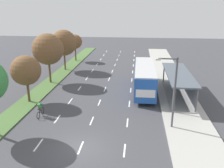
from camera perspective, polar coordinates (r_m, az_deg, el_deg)
name	(u,v)px	position (r m, az deg, el deg)	size (l,w,h in m)	color
ground_plane	(80,148)	(19.59, -7.62, -15.07)	(140.00, 140.00, 0.00)	#424247
median_strip	(59,75)	(39.44, -12.55, 2.16)	(2.60, 52.00, 0.12)	#4C7038
sidewalk_right	(169,78)	(37.71, 13.63, 1.36)	(4.50, 52.00, 0.15)	#ADAAA3
lane_divider_left	(87,78)	(37.01, -6.10, 1.35)	(0.14, 48.46, 0.01)	white
lane_divider_center	(109,79)	(36.43, -0.71, 1.18)	(0.14, 48.46, 0.01)	white
lane_divider_right	(132,80)	(36.19, 4.80, 1.00)	(0.14, 48.46, 0.01)	white
bus_shelter	(180,82)	(30.06, 16.08, 0.42)	(2.90, 10.86, 2.86)	gray
bus	(145,76)	(31.20, 7.86, 2.01)	(2.54, 11.29, 3.37)	#2356B2
cyclist	(40,109)	(25.15, -16.95, -5.81)	(0.46, 1.82, 1.71)	black
median_tree_second	(26,70)	(28.25, -20.05, 3.08)	(3.39, 3.39, 5.44)	brown
median_tree_third	(48,49)	(34.64, -15.20, 8.10)	(4.39, 4.39, 7.05)	brown
median_tree_fourth	(64,43)	(41.53, -11.58, 9.70)	(4.38, 4.38, 6.86)	brown
median_tree_fifth	(75,42)	(48.64, -8.91, 10.02)	(2.86, 2.86, 5.24)	brown
streetlight	(173,88)	(21.31, 14.45, -1.00)	(1.91, 0.24, 6.50)	#4C4C51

